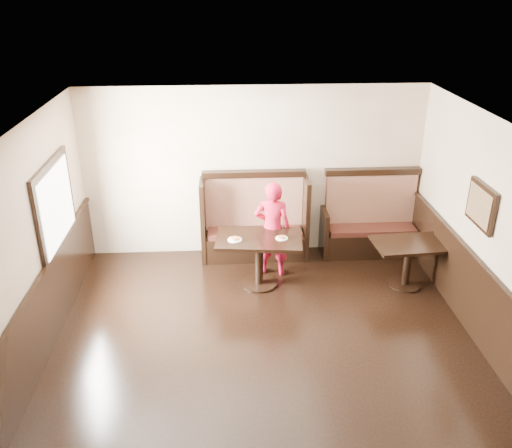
{
  "coord_description": "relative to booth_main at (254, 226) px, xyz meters",
  "views": [
    {
      "loc": [
        -0.47,
        -4.83,
        4.29
      ],
      "look_at": [
        -0.03,
        2.35,
        1.0
      ],
      "focal_mm": 38.0,
      "sensor_mm": 36.0,
      "label": 1
    }
  ],
  "objects": [
    {
      "name": "booth_main",
      "position": [
        0.0,
        0.0,
        0.0
      ],
      "size": [
        1.75,
        0.72,
        1.45
      ],
      "color": "black",
      "rests_on": "ground"
    },
    {
      "name": "booth_neighbor",
      "position": [
        1.95,
        -0.0,
        -0.05
      ],
      "size": [
        1.65,
        0.72,
        1.45
      ],
      "color": "black",
      "rests_on": "ground"
    },
    {
      "name": "table_main",
      "position": [
        0.02,
        -0.99,
        0.09
      ],
      "size": [
        1.33,
        0.92,
        0.8
      ],
      "rotation": [
        0.0,
        0.0,
        -0.11
      ],
      "color": "black",
      "rests_on": "ground"
    },
    {
      "name": "room_shell",
      "position": [
        -0.3,
        -3.01,
        0.14
      ],
      "size": [
        7.0,
        7.0,
        7.0
      ],
      "color": "beige",
      "rests_on": "ground"
    },
    {
      "name": "pizza_plate_left",
      "position": [
        -0.35,
        -1.05,
        0.29
      ],
      "size": [
        0.21,
        0.21,
        0.04
      ],
      "color": "white",
      "rests_on": "table_main"
    },
    {
      "name": "table_neighbor",
      "position": [
        2.23,
        -1.14,
        0.01
      ],
      "size": [
        1.09,
        0.75,
        0.72
      ],
      "rotation": [
        0.0,
        0.0,
        0.07
      ],
      "color": "black",
      "rests_on": "ground"
    },
    {
      "name": "pizza_plate_right",
      "position": [
        0.34,
        -1.04,
        0.29
      ],
      "size": [
        0.19,
        0.19,
        0.03
      ],
      "color": "white",
      "rests_on": "table_main"
    },
    {
      "name": "ground",
      "position": [
        0.0,
        -3.3,
        -0.53
      ],
      "size": [
        7.0,
        7.0,
        0.0
      ],
      "primitive_type": "plane",
      "color": "black",
      "rests_on": "ground"
    },
    {
      "name": "child",
      "position": [
        0.24,
        -0.64,
        0.24
      ],
      "size": [
        0.62,
        0.47,
        1.54
      ],
      "primitive_type": "imported",
      "rotation": [
        0.0,
        0.0,
        2.94
      ],
      "color": "red",
      "rests_on": "ground"
    }
  ]
}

